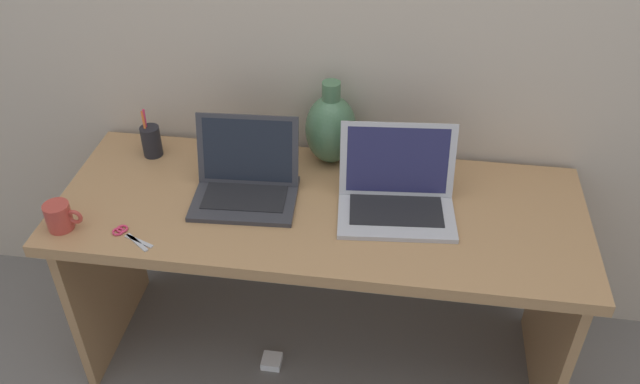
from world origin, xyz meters
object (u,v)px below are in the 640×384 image
object	(u,v)px
laptop_left	(246,176)
scissors	(126,234)
laptop_right	(397,188)
coffee_mug	(59,216)
pen_cup	(151,141)
green_vase	(331,128)
power_brick	(272,361)

from	to	relation	value
laptop_left	scissors	world-z (taller)	laptop_left
laptop_right	coffee_mug	size ratio (longest dim) A/B	3.29
pen_cup	scissors	distance (m)	0.42
laptop_left	green_vase	distance (m)	0.33
green_vase	coffee_mug	distance (m)	0.87
power_brick	coffee_mug	bearing A→B (deg)	-166.32
laptop_right	green_vase	size ratio (longest dim) A/B	1.28
pen_cup	power_brick	xyz separation A→B (m)	(0.43, -0.27, -0.74)
coffee_mug	power_brick	distance (m)	0.94
power_brick	scissors	bearing A→B (deg)	-158.75
laptop_left	power_brick	bearing A→B (deg)	-57.77
green_vase	power_brick	bearing A→B (deg)	-117.21
coffee_mug	pen_cup	world-z (taller)	pen_cup
green_vase	power_brick	size ratio (longest dim) A/B	4.14
laptop_right	pen_cup	size ratio (longest dim) A/B	2.16
scissors	power_brick	distance (m)	0.80
laptop_right	coffee_mug	xyz separation A→B (m)	(-0.96, -0.25, -0.02)
laptop_left	green_vase	world-z (taller)	green_vase
laptop_left	scissors	bearing A→B (deg)	-140.16
scissors	pen_cup	bearing A→B (deg)	98.83
laptop_left	pen_cup	bearing A→B (deg)	156.21
green_vase	scissors	size ratio (longest dim) A/B	2.06
laptop_left	green_vase	bearing A→B (deg)	42.76
green_vase	power_brick	distance (m)	0.89
laptop_right	scissors	size ratio (longest dim) A/B	2.63
coffee_mug	pen_cup	distance (m)	0.43
scissors	laptop_left	bearing A→B (deg)	39.84
scissors	power_brick	world-z (taller)	scissors
pen_cup	scissors	size ratio (longest dim) A/B	1.22
green_vase	pen_cup	distance (m)	0.61
laptop_left	power_brick	distance (m)	0.76
laptop_right	scissors	bearing A→B (deg)	-161.65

